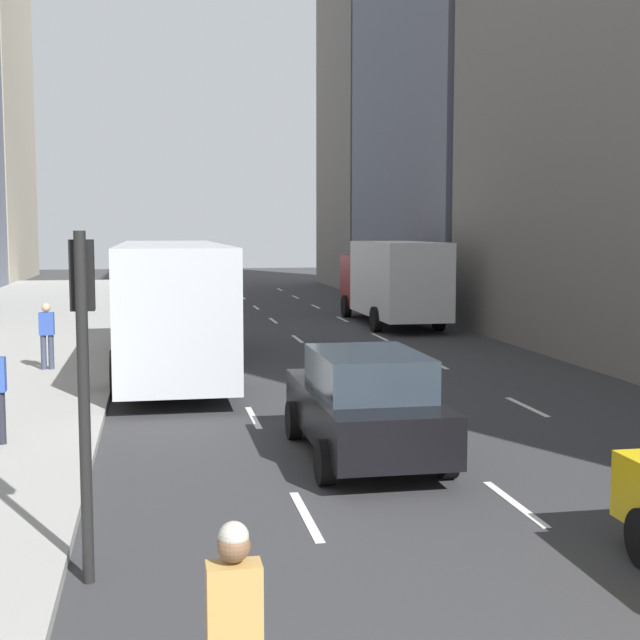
{
  "coord_description": "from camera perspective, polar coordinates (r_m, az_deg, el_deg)",
  "views": [
    {
      "loc": [
        -2.04,
        -2.79,
        3.61
      ],
      "look_at": [
        1.48,
        15.99,
        1.66
      ],
      "focal_mm": 50.0,
      "sensor_mm": 36.0,
      "label": 1
    }
  ],
  "objects": [
    {
      "name": "lane_markings",
      "position": [
        26.45,
        -0.41,
        -2.0
      ],
      "size": [
        5.72,
        56.0,
        0.01
      ],
      "color": "white",
      "rests_on": "ground"
    },
    {
      "name": "skateboarder",
      "position": [
        6.18,
        -5.49,
        -19.6
      ],
      "size": [
        0.36,
        0.8,
        1.75
      ],
      "color": "brown",
      "rests_on": "ground"
    },
    {
      "name": "traffic_light_pole",
      "position": [
        9.31,
        -14.91,
        -1.79
      ],
      "size": [
        0.24,
        0.42,
        3.6
      ],
      "color": "black",
      "rests_on": "ground"
    },
    {
      "name": "sedan_black_near",
      "position": [
        14.1,
        2.88,
        -5.35
      ],
      "size": [
        2.02,
        4.57,
        1.73
      ],
      "color": "black",
      "rests_on": "ground"
    },
    {
      "name": "box_truck",
      "position": [
        33.69,
        4.62,
        2.58
      ],
      "size": [
        2.58,
        8.4,
        3.15
      ],
      "color": "maroon",
      "rests_on": "ground"
    },
    {
      "name": "city_bus",
      "position": [
        22.98,
        -9.52,
        1.2
      ],
      "size": [
        2.8,
        11.61,
        3.25
      ],
      "color": "#B7BCC1",
      "rests_on": "ground"
    },
    {
      "name": "pedestrian_far_walking",
      "position": [
        23.01,
        -17.08,
        -0.77
      ],
      "size": [
        0.36,
        0.22,
        1.65
      ],
      "color": "#383D51",
      "rests_on": "sidewalk_left"
    }
  ]
}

